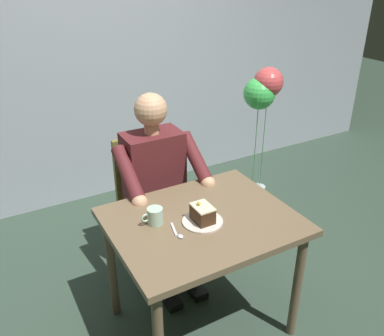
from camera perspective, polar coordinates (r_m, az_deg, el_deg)
ground_plane at (r=2.60m, az=1.24°, el=-20.54°), size 14.00×14.00×0.00m
cafe_rear_panel at (r=3.47m, az=-14.65°, el=19.13°), size 6.40×0.12×3.00m
dining_table at (r=2.18m, az=1.41°, el=-9.14°), size 0.94×0.76×0.73m
chair at (r=2.78m, az=-5.98°, el=-4.03°), size 0.42×0.42×0.90m
seated_person at (r=2.57m, az=-4.58°, el=-2.91°), size 0.53×0.58×1.24m
dessert_plate at (r=2.09m, az=1.47°, el=-7.45°), size 0.21×0.21×0.01m
cake_slice at (r=2.07m, az=1.48°, el=-6.34°), size 0.09×0.12×0.11m
coffee_cup at (r=2.07m, az=-5.22°, el=-6.64°), size 0.12×0.08×0.09m
dessert_spoon at (r=2.02m, az=-2.04°, el=-9.04°), size 0.04×0.14×0.01m
balloon_display at (r=3.23m, az=9.81°, el=9.10°), size 0.30×0.26×1.22m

